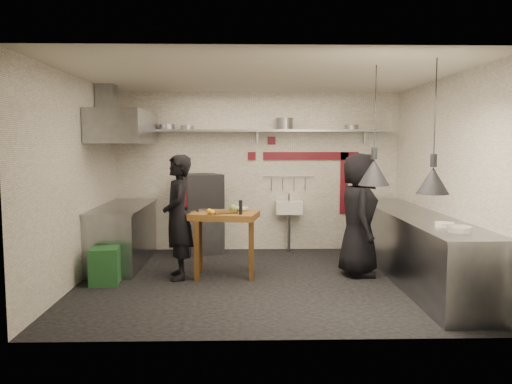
{
  "coord_description": "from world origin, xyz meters",
  "views": [
    {
      "loc": [
        -0.24,
        -6.76,
        1.89
      ],
      "look_at": [
        -0.07,
        0.3,
        1.21
      ],
      "focal_mm": 35.0,
      "sensor_mm": 36.0,
      "label": 1
    }
  ],
  "objects_px": {
    "green_bin": "(105,266)",
    "chef_left": "(178,217)",
    "prep_table": "(225,244)",
    "oven_stand": "(203,230)",
    "chef_right": "(359,215)",
    "combi_oven": "(200,191)"
  },
  "relations": [
    {
      "from": "oven_stand",
      "to": "combi_oven",
      "type": "relative_size",
      "value": 1.22
    },
    {
      "from": "green_bin",
      "to": "prep_table",
      "type": "xyz_separation_m",
      "value": [
        1.61,
        0.4,
        0.21
      ]
    },
    {
      "from": "prep_table",
      "to": "combi_oven",
      "type": "bearing_deg",
      "value": 120.07
    },
    {
      "from": "oven_stand",
      "to": "chef_right",
      "type": "height_order",
      "value": "chef_right"
    },
    {
      "from": "green_bin",
      "to": "oven_stand",
      "type": "bearing_deg",
      "value": 58.5
    },
    {
      "from": "oven_stand",
      "to": "combi_oven",
      "type": "distance_m",
      "value": 0.69
    },
    {
      "from": "chef_right",
      "to": "combi_oven",
      "type": "bearing_deg",
      "value": 63.01
    },
    {
      "from": "combi_oven",
      "to": "chef_right",
      "type": "relative_size",
      "value": 0.37
    },
    {
      "from": "green_bin",
      "to": "chef_left",
      "type": "relative_size",
      "value": 0.29
    },
    {
      "from": "oven_stand",
      "to": "chef_right",
      "type": "relative_size",
      "value": 0.45
    },
    {
      "from": "green_bin",
      "to": "chef_left",
      "type": "bearing_deg",
      "value": 15.48
    },
    {
      "from": "oven_stand",
      "to": "combi_oven",
      "type": "xyz_separation_m",
      "value": [
        -0.03,
        -0.05,
        0.69
      ]
    },
    {
      "from": "combi_oven",
      "to": "prep_table",
      "type": "xyz_separation_m",
      "value": [
        0.47,
        -1.45,
        -0.63
      ]
    },
    {
      "from": "combi_oven",
      "to": "chef_left",
      "type": "xyz_separation_m",
      "value": [
        -0.18,
        -1.58,
        -0.22
      ]
    },
    {
      "from": "oven_stand",
      "to": "chef_left",
      "type": "relative_size",
      "value": 0.46
    },
    {
      "from": "green_bin",
      "to": "prep_table",
      "type": "height_order",
      "value": "prep_table"
    },
    {
      "from": "combi_oven",
      "to": "oven_stand",
      "type": "bearing_deg",
      "value": 37.59
    },
    {
      "from": "combi_oven",
      "to": "prep_table",
      "type": "height_order",
      "value": "combi_oven"
    },
    {
      "from": "oven_stand",
      "to": "green_bin",
      "type": "xyz_separation_m",
      "value": [
        -1.17,
        -1.91,
        -0.15
      ]
    },
    {
      "from": "prep_table",
      "to": "green_bin",
      "type": "bearing_deg",
      "value": -154.01
    },
    {
      "from": "oven_stand",
      "to": "chef_right",
      "type": "bearing_deg",
      "value": -56.54
    },
    {
      "from": "chef_left",
      "to": "prep_table",
      "type": "bearing_deg",
      "value": 90.91
    }
  ]
}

